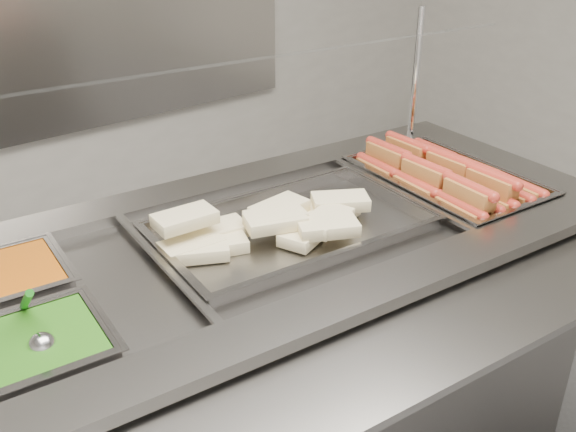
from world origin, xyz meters
TOP-DOWN VIEW (x-y plane):
  - back_panel at (0.00, 2.45)m, footprint 3.00×0.04m
  - steam_counter at (-0.14, 0.40)m, footprint 2.05×1.09m
  - tray_rail at (-0.21, -0.13)m, footprint 1.90×0.60m
  - sneeze_guard at (-0.12, 0.63)m, footprint 1.75×0.50m
  - pan_hotdogs at (0.50, 0.32)m, footprint 0.42×0.61m
  - pan_wraps at (-0.08, 0.39)m, footprint 0.75×0.50m
  - pan_peas at (-0.83, 0.33)m, footprint 0.34×0.29m
  - hotdogs_in_buns at (0.49, 0.32)m, footprint 0.38×0.57m
  - tortilla_wraps at (-0.14, 0.40)m, footprint 0.61×0.35m
  - serving_spoon at (-0.80, 0.32)m, footprint 0.06×0.18m

SIDE VIEW (x-z plane):
  - steam_counter at x=-0.14m, z-range 0.00..0.94m
  - tray_rail at x=-0.21m, z-range 0.86..0.91m
  - pan_hotdogs at x=0.50m, z-range 0.84..0.95m
  - pan_peas at x=-0.83m, z-range 0.84..0.95m
  - pan_wraps at x=-0.08m, z-range 0.87..0.95m
  - hotdogs_in_buns at x=0.49m, z-range 0.88..1.00m
  - tortilla_wraps at x=-0.14m, z-range 0.90..1.00m
  - serving_spoon at x=-0.80m, z-range 0.87..1.02m
  - back_panel at x=0.00m, z-range 0.60..1.80m
  - sneeze_guard at x=-0.12m, z-range 1.09..1.55m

